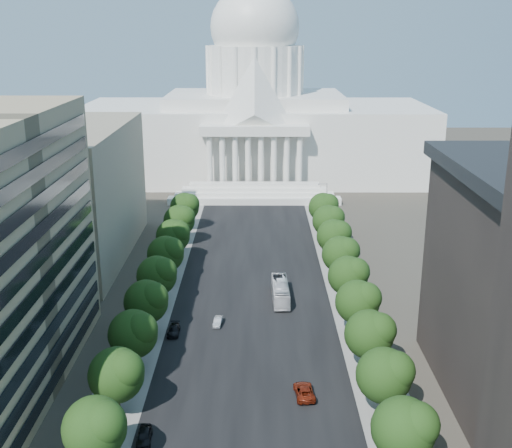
{
  "coord_description": "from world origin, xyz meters",
  "views": [
    {
      "loc": [
        1.03,
        -40.34,
        50.89
      ],
      "look_at": [
        0.7,
        74.84,
        15.49
      ],
      "focal_mm": 45.0,
      "sensor_mm": 36.0,
      "label": 1
    }
  ],
  "objects_px": {
    "car_dark_a": "(144,436)",
    "car_red": "(304,391)",
    "city_bus": "(280,291)",
    "car_silver": "(218,322)",
    "car_dark_b": "(174,330)"
  },
  "relations": [
    {
      "from": "car_dark_a",
      "to": "car_red",
      "type": "distance_m",
      "value": 23.74
    },
    {
      "from": "car_dark_b",
      "to": "city_bus",
      "type": "xyz_separation_m",
      "value": [
        18.94,
        14.81,
        1.09
      ]
    },
    {
      "from": "car_silver",
      "to": "city_bus",
      "type": "height_order",
      "value": "city_bus"
    },
    {
      "from": "city_bus",
      "to": "car_silver",
      "type": "bearing_deg",
      "value": -137.13
    },
    {
      "from": "car_red",
      "to": "city_bus",
      "type": "height_order",
      "value": "city_bus"
    },
    {
      "from": "car_dark_a",
      "to": "city_bus",
      "type": "height_order",
      "value": "city_bus"
    },
    {
      "from": "car_dark_a",
      "to": "city_bus",
      "type": "bearing_deg",
      "value": 63.58
    },
    {
      "from": "car_dark_b",
      "to": "city_bus",
      "type": "distance_m",
      "value": 24.07
    },
    {
      "from": "car_dark_a",
      "to": "car_dark_b",
      "type": "xyz_separation_m",
      "value": [
        0.0,
        30.14,
        -0.08
      ]
    },
    {
      "from": "car_dark_a",
      "to": "car_red",
      "type": "height_order",
      "value": "car_red"
    },
    {
      "from": "car_dark_b",
      "to": "city_bus",
      "type": "relative_size",
      "value": 0.38
    },
    {
      "from": "car_silver",
      "to": "car_dark_b",
      "type": "xyz_separation_m",
      "value": [
        -7.42,
        -3.58,
        0.06
      ]
    },
    {
      "from": "car_dark_a",
      "to": "car_silver",
      "type": "distance_m",
      "value": 34.53
    },
    {
      "from": "car_silver",
      "to": "car_red",
      "type": "distance_m",
      "value": 26.91
    },
    {
      "from": "car_red",
      "to": "car_dark_b",
      "type": "distance_m",
      "value": 28.84
    }
  ]
}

